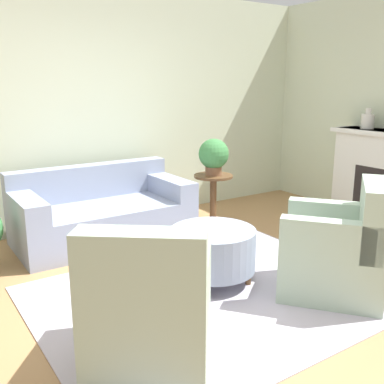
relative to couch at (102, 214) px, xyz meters
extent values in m
plane|color=#AD7F51|center=(0.21, -1.80, -0.29)|extent=(16.00, 16.00, 0.00)
cube|color=beige|center=(0.21, 0.66, 1.11)|extent=(8.80, 0.12, 2.80)
cube|color=#BCB2C1|center=(0.21, -1.80, -0.29)|extent=(2.80, 2.19, 0.01)
cube|color=#8E99B2|center=(0.00, -0.05, -0.09)|extent=(1.87, 0.95, 0.41)
cube|color=#8E99B2|center=(0.00, 0.32, 0.31)|extent=(1.87, 0.20, 0.38)
cube|color=#8E99B2|center=(-0.82, -0.07, 0.22)|extent=(0.24, 0.91, 0.21)
cube|color=#8E99B2|center=(0.82, -0.07, 0.22)|extent=(0.24, 0.91, 0.21)
cube|color=brown|center=(0.00, -0.50, -0.26)|extent=(1.69, 0.05, 0.06)
cube|color=#9EB29E|center=(-0.63, -2.29, -0.08)|extent=(1.05, 1.06, 0.40)
cube|color=#9EB29E|center=(-0.81, -2.52, 0.39)|extent=(0.68, 0.59, 0.55)
cube|color=#9EB29E|center=(-0.39, -2.45, 0.27)|extent=(0.57, 0.68, 0.30)
cube|color=#9EB29E|center=(-0.84, -2.09, 0.27)|extent=(0.57, 0.68, 0.30)
cube|color=brown|center=(-0.41, -2.00, -0.25)|extent=(0.54, 0.43, 0.06)
cube|color=#9EB29E|center=(1.05, -2.29, -0.08)|extent=(1.05, 1.06, 0.40)
cube|color=#9EB29E|center=(1.23, -2.52, 0.39)|extent=(0.68, 0.59, 0.55)
cube|color=#9EB29E|center=(1.27, -2.09, 0.27)|extent=(0.57, 0.68, 0.30)
cube|color=#9EB29E|center=(0.82, -2.45, 0.27)|extent=(0.57, 0.68, 0.30)
cube|color=brown|center=(0.83, -2.00, -0.25)|extent=(0.54, 0.43, 0.06)
cylinder|color=#8E99B2|center=(0.36, -1.58, 0.02)|extent=(0.74, 0.74, 0.36)
cylinder|color=brown|center=(0.13, -1.81, -0.22)|extent=(0.05, 0.05, 0.12)
cylinder|color=brown|center=(0.58, -1.81, -0.22)|extent=(0.05, 0.05, 0.12)
cylinder|color=brown|center=(0.13, -1.36, -0.22)|extent=(0.05, 0.05, 0.12)
cylinder|color=brown|center=(0.58, -1.36, -0.22)|extent=(0.05, 0.05, 0.12)
cylinder|color=brown|center=(1.31, -0.29, 0.33)|extent=(0.46, 0.46, 0.03)
cylinder|color=brown|center=(1.31, -0.29, 0.01)|extent=(0.08, 0.08, 0.60)
cylinder|color=brown|center=(1.31, -0.29, -0.28)|extent=(0.26, 0.26, 0.03)
cube|color=#282323|center=(2.96, -1.47, 0.10)|extent=(0.02, 0.82, 0.63)
cylinder|color=silver|center=(3.11, -1.06, 0.94)|extent=(0.16, 0.16, 0.18)
cylinder|color=silver|center=(3.11, -1.06, 1.07)|extent=(0.07, 0.07, 0.07)
cylinder|color=brown|center=(1.31, -0.29, 0.39)|extent=(0.20, 0.20, 0.10)
sphere|color=#3D7F42|center=(1.31, -0.29, 0.59)|extent=(0.36, 0.36, 0.36)
camera|label=1|loc=(-1.82, -4.52, 1.43)|focal=42.00mm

